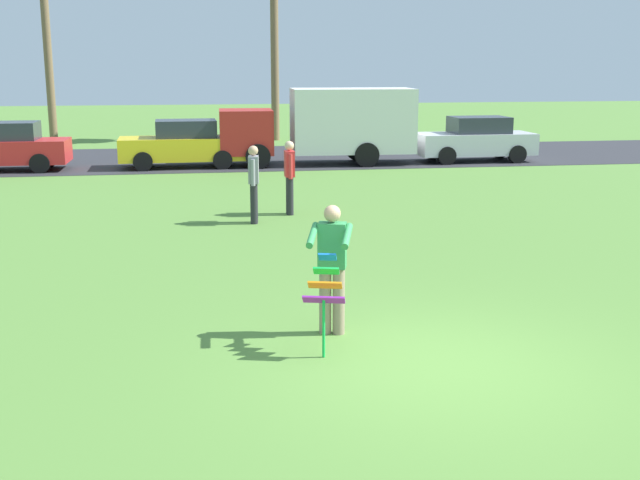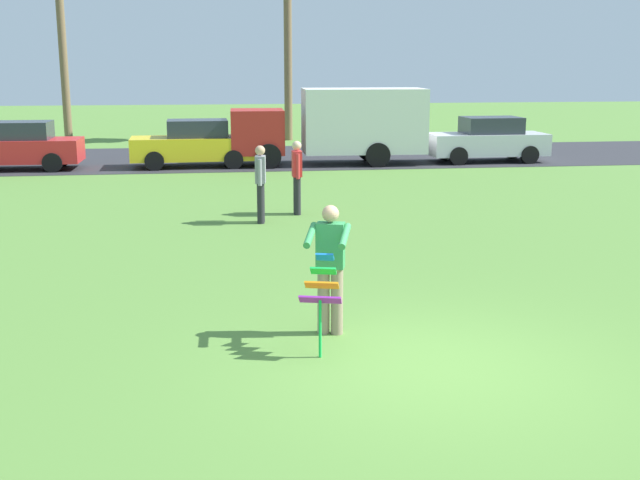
# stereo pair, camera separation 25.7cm
# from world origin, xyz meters

# --- Properties ---
(ground_plane) EXTENTS (120.00, 120.00, 0.00)m
(ground_plane) POSITION_xyz_m (0.00, 0.00, 0.00)
(ground_plane) COLOR #568438
(road_strip) EXTENTS (120.00, 8.00, 0.01)m
(road_strip) POSITION_xyz_m (0.00, 21.36, 0.01)
(road_strip) COLOR #2D2D33
(road_strip) RESTS_ON ground
(person_kite_flyer) EXTENTS (0.68, 0.75, 1.73)m
(person_kite_flyer) POSITION_xyz_m (-1.00, 1.31, 0.95)
(person_kite_flyer) COLOR gray
(person_kite_flyer) RESTS_ON ground
(kite_held) EXTENTS (0.53, 0.70, 1.20)m
(kite_held) POSITION_xyz_m (-1.20, 0.63, 0.82)
(kite_held) COLOR blue
(kite_held) RESTS_ON ground
(parked_car_red) EXTENTS (4.22, 1.86, 1.60)m
(parked_car_red) POSITION_xyz_m (-8.88, 18.96, 0.77)
(parked_car_red) COLOR red
(parked_car_red) RESTS_ON ground
(parked_car_yellow) EXTENTS (4.24, 1.92, 1.60)m
(parked_car_yellow) POSITION_xyz_m (-3.05, 18.96, 0.77)
(parked_car_yellow) COLOR yellow
(parked_car_yellow) RESTS_ON ground
(parked_truck_red_cab) EXTENTS (6.76, 2.26, 2.62)m
(parked_truck_red_cab) POSITION_xyz_m (1.98, 18.96, 1.41)
(parked_truck_red_cab) COLOR #B2231E
(parked_truck_red_cab) RESTS_ON ground
(parked_car_silver) EXTENTS (4.23, 1.89, 1.60)m
(parked_car_silver) POSITION_xyz_m (7.33, 18.96, 0.77)
(parked_car_silver) COLOR silver
(parked_car_silver) RESTS_ON ground
(person_walker_near) EXTENTS (0.23, 0.57, 1.73)m
(person_walker_near) POSITION_xyz_m (-0.52, 9.83, 0.93)
(person_walker_near) COLOR #26262B
(person_walker_near) RESTS_ON ground
(person_walker_far) EXTENTS (0.26, 0.57, 1.73)m
(person_walker_far) POSITION_xyz_m (-1.43, 8.92, 0.93)
(person_walker_far) COLOR #26262B
(person_walker_far) RESTS_ON ground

